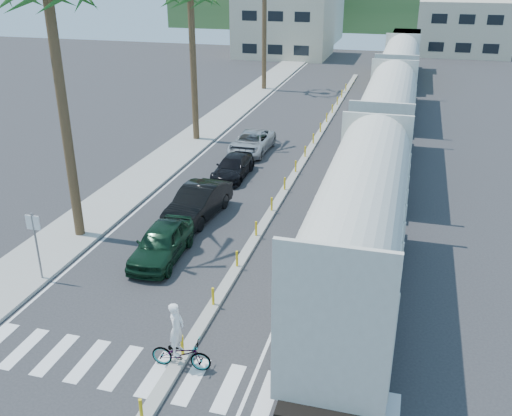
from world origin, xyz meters
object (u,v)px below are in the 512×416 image
at_px(street_sign, 35,237).
at_px(cyclist, 180,347).
at_px(car_lead, 162,243).
at_px(car_second, 198,202).

height_order(street_sign, cyclist, street_sign).
distance_m(car_lead, car_second, 4.45).
relative_size(street_sign, car_second, 0.59).
xyz_separation_m(street_sign, car_lead, (3.91, 3.03, -1.20)).
distance_m(street_sign, car_second, 8.51).
bearing_deg(car_second, street_sign, -112.35).
bearing_deg(street_sign, car_second, 62.58).
relative_size(car_lead, cyclist, 1.97).
height_order(car_lead, cyclist, cyclist).
height_order(car_second, cyclist, cyclist).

